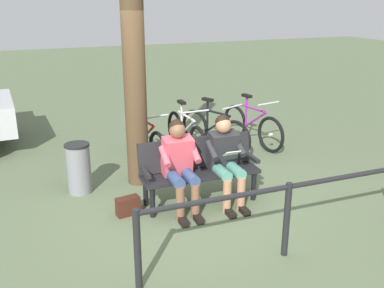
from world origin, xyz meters
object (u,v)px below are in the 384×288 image
Objects in this scene: tree_trunk at (134,54)px; bicycle_green at (214,131)px; bench at (198,166)px; bicycle_silver at (252,126)px; bicycle_black at (186,135)px; person_reading at (225,156)px; bicycle_blue at (145,141)px; litter_bin at (79,168)px; handbag at (128,206)px; person_companion at (180,162)px.

bicycle_green is (-1.68, -0.89, -1.57)m from tree_trunk.
bench is 0.97× the size of bicycle_silver.
bicycle_green is 0.57m from bicycle_black.
bicycle_silver is at bearing -160.19° from tree_trunk.
person_reading is 1.90m from tree_trunk.
bicycle_blue is at bearing -80.26° from bench.
bicycle_black reaches higher than litter_bin.
person_reading reaches higher than bicycle_silver.
litter_bin is 0.44× the size of bicycle_blue.
bench is at bearing -27.16° from person_reading.
handbag is 0.08× the size of tree_trunk.
person_reading is at bearing 152.84° from bench.
bicycle_black is at bearing -104.30° from bench.
bench is 1.76m from bicycle_blue.
litter_bin is (0.88, 0.04, -1.56)m from tree_trunk.
litter_bin is at bearing -85.52° from bicycle_silver.
person_companion is 2.14m from bicycle_black.
tree_trunk is 1.79m from litter_bin.
bicycle_silver and bicycle_blue have the same top height.
bicycle_blue is at bearing -98.96° from bicycle_silver.
bicycle_green is at bearing -138.52° from handbag.
bicycle_blue is at bearing -90.71° from person_companion.
bench is 5.39× the size of handbag.
handbag is 2.81m from bicycle_green.
handbag is at bearing -30.75° from bicycle_blue.
bicycle_black is (1.35, 0.02, 0.00)m from bicycle_silver.
bench is 2.12m from bicycle_green.
person_reading is 0.76× the size of bicycle_green.
bicycle_silver reaches higher than handbag.
handbag is 0.41× the size of litter_bin.
litter_bin is (1.46, -0.89, -0.14)m from bench.
person_companion is 2.44m from bicycle_green.
bicycle_blue is (-0.35, -0.81, -1.57)m from tree_trunk.
bicycle_black is at bearing -109.10° from bicycle_green.
handbag is 3.43m from bicycle_silver.
tree_trunk reaches higher than bicycle_green.
litter_bin is at bearing -63.64° from handbag.
litter_bin is at bearing -91.73° from bicycle_green.
tree_trunk is 2.32× the size of bicycle_silver.
litter_bin is at bearing -40.29° from person_companion.
bicycle_blue is (-1.23, -0.85, -0.01)m from litter_bin.
person_reading is (-0.31, 0.18, 0.16)m from bench.
person_reading is at bearing 174.32° from handbag.
person_reading is 0.31× the size of tree_trunk.
tree_trunk is 2.46m from bicycle_green.
bench is 1.02× the size of bicycle_green.
bench is at bearing 148.82° from litter_bin.
bench is 0.39m from person_reading.
bicycle_blue is (2.10, 0.07, 0.00)m from bicycle_silver.
bicycle_silver and bicycle_green have the same top height.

